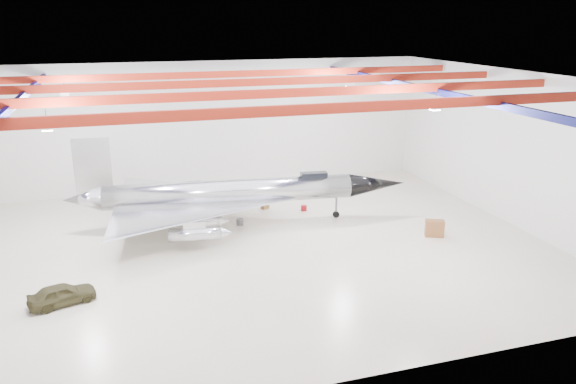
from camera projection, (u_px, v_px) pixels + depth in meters
name	position (u px, v px, depth m)	size (l,w,h in m)	color
floor	(240.00, 249.00, 36.62)	(40.00, 40.00, 0.00)	beige
wall_back	(200.00, 126.00, 48.68)	(40.00, 40.00, 0.00)	silver
wall_right	(507.00, 147.00, 40.65)	(30.00, 30.00, 0.00)	silver
ceiling	(235.00, 78.00, 33.37)	(40.00, 40.00, 0.00)	#0A0F38
ceiling_structure	(235.00, 90.00, 33.57)	(39.50, 29.50, 1.08)	maroon
jet_aircraft	(229.00, 195.00, 40.43)	(24.74, 15.75, 6.75)	silver
jeep	(62.00, 294.00, 29.38)	(1.37, 3.40, 1.16)	#39351C
desk	(435.00, 228.00, 38.61)	(1.27, 0.63, 1.16)	brown
toolbox_red	(211.00, 215.00, 42.49)	(0.48, 0.38, 0.34)	maroon
engine_drum	(240.00, 222.00, 40.85)	(0.51, 0.51, 0.46)	#59595B
parts_bin	(265.00, 206.00, 44.36)	(0.55, 0.44, 0.38)	olive
crate_small	(158.00, 220.00, 41.54)	(0.39, 0.31, 0.27)	#59595B
tool_chest	(304.00, 208.00, 43.91)	(0.47, 0.47, 0.42)	maroon
oil_barrel	(176.00, 225.00, 40.25)	(0.60, 0.48, 0.42)	olive
spares_box	(228.00, 196.00, 46.90)	(0.38, 0.38, 0.34)	#59595B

